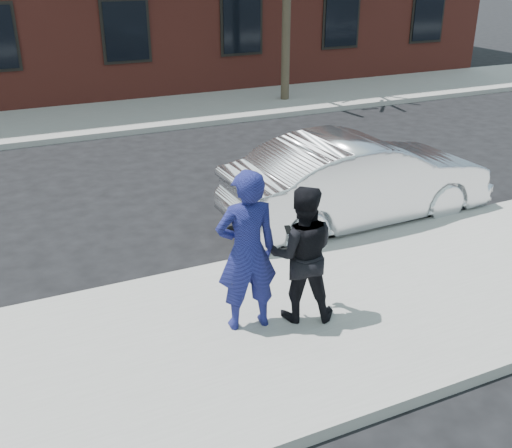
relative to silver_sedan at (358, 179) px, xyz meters
name	(u,v)px	position (x,y,z in m)	size (l,w,h in m)	color
ground	(364,300)	(-1.38, -2.30, -0.77)	(100.00, 100.00, 0.00)	black
near_sidewalk	(376,304)	(-1.38, -2.55, -0.70)	(50.00, 3.50, 0.15)	gray
near_curb	(308,249)	(-1.38, -0.75, -0.70)	(50.00, 0.10, 0.15)	#999691
far_sidewalk	(143,114)	(-1.38, 8.95, -0.70)	(50.00, 3.50, 0.15)	gray
far_curb	(161,129)	(-1.38, 7.15, -0.70)	(50.00, 0.10, 0.15)	#999691
silver_sedan	(358,179)	(0.00, 0.00, 0.00)	(1.63, 4.68, 1.54)	silver
man_hoodie	(247,251)	(-3.15, -2.37, 0.37)	(0.78, 0.57, 1.99)	navy
man_peacoat	(302,254)	(-2.48, -2.46, 0.24)	(1.02, 0.93, 1.72)	black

